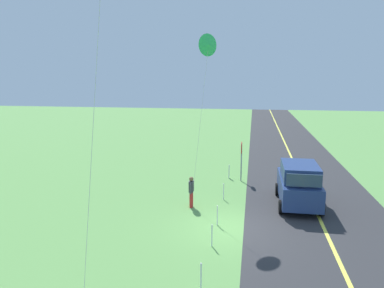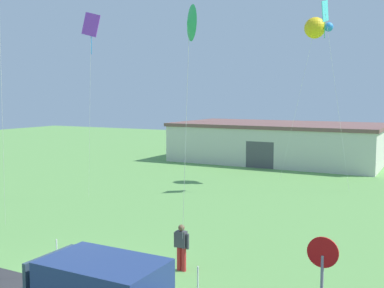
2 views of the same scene
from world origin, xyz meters
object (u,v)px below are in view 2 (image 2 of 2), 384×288
kite_blue_mid (316,28)px  warehouse_distant (278,142)px  person_adult_near (181,246)px  kite_yellow_high (326,15)px  stop_sign (322,267)px  kite_pink_drift (91,28)px  kite_red_low (189,24)px

kite_blue_mid → warehouse_distant: size_ratio=0.61×
person_adult_near → warehouse_distant: size_ratio=0.09×
kite_yellow_high → warehouse_distant: kite_yellow_high is taller
stop_sign → kite_pink_drift: (-14.84, 9.34, 7.82)m
stop_sign → person_adult_near: 5.80m
stop_sign → kite_red_low: 7.92m
kite_pink_drift → warehouse_distant: kite_pink_drift is taller
person_adult_near → stop_sign: bearing=15.4°
kite_red_low → kite_yellow_high: bearing=88.5°
kite_yellow_high → kite_pink_drift: 13.75m
person_adult_near → kite_yellow_high: kite_yellow_high is taller
kite_red_low → person_adult_near: bearing=133.9°
person_adult_near → kite_blue_mid: size_ratio=0.14×
person_adult_near → warehouse_distant: warehouse_distant is taller
kite_red_low → warehouse_distant: (-6.32, 28.80, -6.35)m
person_adult_near → kite_blue_mid: 20.81m
kite_blue_mid → stop_sign: bearing=-75.5°
stop_sign → kite_yellow_high: (-4.08, 17.82, 8.94)m
kite_pink_drift → warehouse_distant: bearing=79.2°
warehouse_distant → stop_sign: bearing=-70.4°
stop_sign → kite_yellow_high: bearing=102.9°
stop_sign → kite_pink_drift: 19.20m
stop_sign → kite_blue_mid: 23.16m
kite_blue_mid → kite_yellow_high: bearing=-66.8°
stop_sign → person_adult_near: stop_sign is taller
person_adult_near → kite_blue_mid: kite_blue_mid is taller
kite_blue_mid → kite_yellow_high: kite_yellow_high is taller
kite_blue_mid → kite_yellow_high: size_ratio=0.96×
kite_blue_mid → kite_pink_drift: 14.90m
kite_pink_drift → kite_blue_mid: bearing=50.4°
kite_pink_drift → warehouse_distant: (4.00, 21.06, -7.87)m
kite_yellow_high → kite_red_low: bearing=-91.5°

